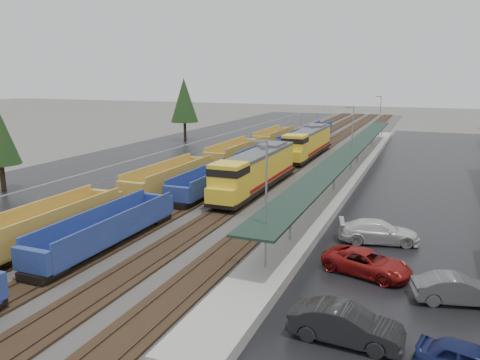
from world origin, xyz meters
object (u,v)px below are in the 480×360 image
object	(u,v)px
locomotive_trail	(308,143)
well_string_yellow	(119,200)
parked_car_east_a	(346,325)
locomotive_lead	(255,171)
parked_car_east_b	(367,263)
parked_car_east_c	(379,232)
well_string_blue	(209,183)
parked_car_east_e	(458,290)

from	to	relation	value
locomotive_trail	well_string_yellow	xyz separation A→B (m)	(-8.00, -32.06, -1.02)
parked_car_east_a	locomotive_lead	bearing A→B (deg)	31.41
parked_car_east_b	parked_car_east_c	distance (m)	5.76
locomotive_lead	well_string_yellow	xyz separation A→B (m)	(-8.00, -11.06, -1.02)
well_string_yellow	well_string_blue	bearing A→B (deg)	66.08
locomotive_trail	parked_car_east_a	world-z (taller)	locomotive_trail
well_string_yellow	parked_car_east_c	size ratio (longest dim) A/B	18.15
parked_car_east_a	parked_car_east_c	xyz separation A→B (m)	(0.01, 13.38, -0.02)
parked_car_east_c	locomotive_trail	bearing A→B (deg)	9.32
locomotive_trail	parked_car_east_a	xyz separation A→B (m)	(12.86, -44.44, -1.44)
locomotive_lead	parked_car_east_b	size ratio (longest dim) A/B	3.61
locomotive_lead	locomotive_trail	size ratio (longest dim) A/B	1.00
locomotive_lead	parked_car_east_b	xyz separation A→B (m)	(12.80, -15.82, -1.54)
parked_car_east_b	parked_car_east_e	world-z (taller)	parked_car_east_e
locomotive_lead	well_string_yellow	bearing A→B (deg)	-125.87
locomotive_trail	well_string_blue	distance (m)	23.42
locomotive_lead	parked_car_east_a	world-z (taller)	locomotive_lead
parked_car_east_e	well_string_yellow	bearing A→B (deg)	61.01
parked_car_east_c	well_string_yellow	bearing A→B (deg)	79.57
locomotive_lead	locomotive_trail	distance (m)	21.00
locomotive_lead	locomotive_trail	bearing A→B (deg)	90.00
parked_car_east_c	parked_car_east_b	bearing A→B (deg)	166.15
well_string_yellow	parked_car_east_b	bearing A→B (deg)	-12.87
parked_car_east_a	parked_car_east_b	world-z (taller)	parked_car_east_a
well_string_blue	parked_car_east_b	world-z (taller)	well_string_blue
locomotive_lead	well_string_blue	world-z (taller)	locomotive_lead
parked_car_east_c	parked_car_east_a	bearing A→B (deg)	166.79
well_string_yellow	parked_car_east_b	xyz separation A→B (m)	(20.80, -4.75, -0.52)
well_string_blue	parked_car_east_a	xyz separation A→B (m)	(16.86, -21.40, -0.32)
well_string_blue	parked_car_east_b	size ratio (longest dim) A/B	21.17
parked_car_east_c	parked_car_east_e	xyz separation A→B (m)	(4.68, -7.63, -0.06)
locomotive_trail	parked_car_east_c	size ratio (longest dim) A/B	3.40
parked_car_east_e	well_string_blue	bearing A→B (deg)	39.57
well_string_yellow	parked_car_east_a	xyz separation A→B (m)	(20.86, -12.38, -0.42)
parked_car_east_c	parked_car_east_e	bearing A→B (deg)	-161.65
locomotive_lead	well_string_blue	xyz separation A→B (m)	(-4.00, -2.04, -1.12)
locomotive_lead	parked_car_east_c	world-z (taller)	locomotive_lead
well_string_blue	parked_car_east_c	xyz separation A→B (m)	(16.87, -8.01, -0.34)
locomotive_lead	parked_car_east_a	distance (m)	26.78
well_string_yellow	parked_car_east_c	world-z (taller)	well_string_yellow
parked_car_east_c	well_string_blue	bearing A→B (deg)	51.41
locomotive_lead	parked_car_east_c	xyz separation A→B (m)	(12.87, -10.06, -1.47)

